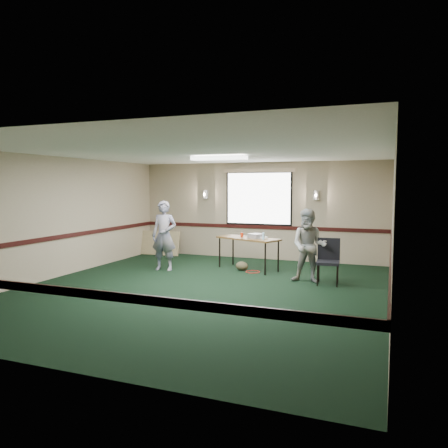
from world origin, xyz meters
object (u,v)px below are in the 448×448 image
(folding_table, at_px, (248,240))
(person_right, at_px, (309,246))
(conference_chair, at_px, (328,257))
(person_left, at_px, (164,236))
(projector, at_px, (256,236))

(folding_table, relative_size, person_right, 1.08)
(conference_chair, relative_size, person_right, 0.61)
(conference_chair, xyz_separation_m, person_left, (-3.93, 0.08, 0.29))
(person_left, bearing_deg, conference_chair, -7.91)
(conference_chair, bearing_deg, person_left, 174.08)
(folding_table, xyz_separation_m, person_left, (-1.88, -0.80, 0.12))
(person_left, height_order, person_right, person_left)
(person_right, bearing_deg, conference_chair, 6.49)
(person_left, distance_m, person_right, 3.53)
(folding_table, relative_size, projector, 5.10)
(person_left, relative_size, person_right, 1.08)
(projector, height_order, person_left, person_left)
(projector, bearing_deg, folding_table, -164.15)
(conference_chair, bearing_deg, projector, 151.17)
(projector, bearing_deg, person_left, -129.50)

